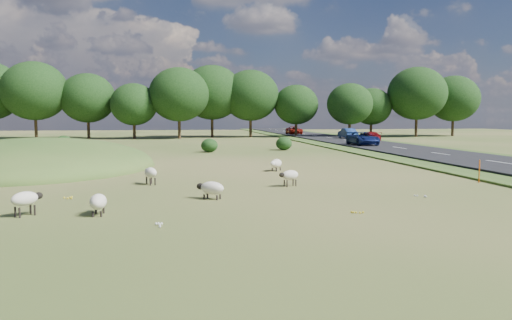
{
  "coord_description": "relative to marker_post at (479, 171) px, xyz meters",
  "views": [
    {
      "loc": [
        -2.4,
        -23.86,
        3.51
      ],
      "look_at": [
        2.0,
        4.0,
        1.0
      ],
      "focal_mm": 35.0,
      "sensor_mm": 36.0,
      "label": 1
    }
  ],
  "objects": [
    {
      "name": "car_5",
      "position": [
        8.64,
        36.74,
        0.27
      ],
      "size": [
        1.73,
        4.26,
        1.23
      ],
      "primitive_type": "imported",
      "rotation": [
        0.0,
        0.0,
        3.14
      ],
      "color": "maroon",
      "rests_on": "road"
    },
    {
      "name": "sheep_3",
      "position": [
        -20.94,
        -5.57,
        0.01
      ],
      "size": [
        1.08,
        1.15,
        0.87
      ],
      "rotation": [
        0.0,
        0.0,
        0.85
      ],
      "color": "beige",
      "rests_on": "ground"
    },
    {
      "name": "shrubs",
      "position": [
        -15.38,
        27.76,
        0.07
      ],
      "size": [
        24.6,
        10.41,
        1.36
      ],
      "color": "black",
      "rests_on": "ground"
    },
    {
      "name": "sheep_0",
      "position": [
        -10.17,
        0.15,
        -0.03
      ],
      "size": [
        1.17,
        0.82,
        0.81
      ],
      "rotation": [
        0.0,
        0.0,
        3.54
      ],
      "color": "beige",
      "rests_on": "ground"
    },
    {
      "name": "treeline",
      "position": [
        -14.32,
        55.43,
        5.97
      ],
      "size": [
        96.28,
        14.66,
        11.7
      ],
      "color": "black",
      "rests_on": "ground"
    },
    {
      "name": "sheep_1",
      "position": [
        -17.04,
        1.93,
        0.02
      ],
      "size": [
        0.86,
        1.27,
        0.88
      ],
      "rotation": [
        0.0,
        0.0,
        1.94
      ],
      "color": "beige",
      "rests_on": "ground"
    },
    {
      "name": "sheep_2",
      "position": [
        -9.47,
        7.1,
        -0.12
      ],
      "size": [
        1.1,
        1.32,
        0.76
      ],
      "rotation": [
        0.0,
        0.0,
        4.11
      ],
      "color": "beige",
      "rests_on": "ground"
    },
    {
      "name": "ground",
      "position": [
        -13.26,
        19.99,
        -0.6
      ],
      "size": [
        160.0,
        160.0,
        0.0
      ],
      "primitive_type": "plane",
      "color": "#2F5219",
      "rests_on": "ground"
    },
    {
      "name": "car_0",
      "position": [
        4.84,
        62.45,
        0.33
      ],
      "size": [
        2.27,
        4.92,
        1.37
      ],
      "primitive_type": "imported",
      "color": "maroon",
      "rests_on": "road"
    },
    {
      "name": "car_1",
      "position": [
        4.84,
        29.24,
        0.38
      ],
      "size": [
        2.41,
        5.22,
        1.45
      ],
      "primitive_type": "imported",
      "color": "navy",
      "rests_on": "road"
    },
    {
      "name": "road",
      "position": [
        6.74,
        29.99,
        -0.47
      ],
      "size": [
        8.0,
        150.0,
        0.25
      ],
      "primitive_type": "cube",
      "color": "black",
      "rests_on": "ground"
    },
    {
      "name": "sheep_4",
      "position": [
        -18.46,
        -5.78,
        -0.12
      ],
      "size": [
        0.58,
        1.31,
        0.76
      ],
      "rotation": [
        0.0,
        0.0,
        1.57
      ],
      "color": "beige",
      "rests_on": "ground"
    },
    {
      "name": "car_3",
      "position": [
        8.64,
        45.33,
        0.38
      ],
      "size": [
        1.54,
        4.4,
        1.45
      ],
      "primitive_type": "imported",
      "rotation": [
        0.0,
        0.0,
        3.14
      ],
      "color": "navy",
      "rests_on": "road"
    },
    {
      "name": "marker_post",
      "position": [
        0.0,
        0.0,
        0.0
      ],
      "size": [
        0.06,
        0.06,
        1.2
      ],
      "primitive_type": "cylinder",
      "color": "#D8590C",
      "rests_on": "ground"
    },
    {
      "name": "sheep_5",
      "position": [
        -14.27,
        -3.0,
        -0.13
      ],
      "size": [
        1.3,
        1.07,
        0.75
      ],
      "rotation": [
        0.0,
        0.0,
        2.54
      ],
      "color": "beige",
      "rests_on": "ground"
    },
    {
      "name": "mound",
      "position": [
        -25.26,
        11.99,
        -0.6
      ],
      "size": [
        16.0,
        20.0,
        4.0
      ],
      "primitive_type": "ellipsoid",
      "color": "#33561E",
      "rests_on": "ground"
    }
  ]
}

